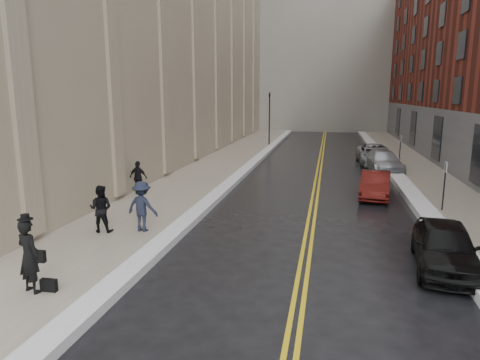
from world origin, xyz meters
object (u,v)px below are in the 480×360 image
at_px(car_silver_near, 383,161).
at_px(pedestrian_b, 142,206).
at_px(pedestrian_c, 138,178).
at_px(car_black, 445,246).
at_px(car_silver_far, 375,154).
at_px(pedestrian_main, 29,256).
at_px(pedestrian_a, 101,209).
at_px(car_maroon, 375,185).

xyz_separation_m(car_silver_near, pedestrian_b, (-9.96, -15.17, 0.37)).
bearing_deg(pedestrian_c, car_black, 159.62).
height_order(car_silver_far, pedestrian_b, pedestrian_b).
distance_m(car_silver_far, pedestrian_c, 18.12).
height_order(car_silver_near, car_silver_far, car_silver_far).
height_order(pedestrian_main, pedestrian_a, pedestrian_main).
relative_size(car_black, pedestrian_a, 2.41).
bearing_deg(car_maroon, pedestrian_main, -119.16).
xyz_separation_m(pedestrian_main, pedestrian_b, (0.66, 5.09, -0.03)).
bearing_deg(car_maroon, car_silver_near, 87.94).
height_order(car_silver_near, pedestrian_c, pedestrian_c).
bearing_deg(car_black, pedestrian_b, 179.82).
xyz_separation_m(car_silver_near, car_silver_far, (-0.21, 3.45, 0.02)).
distance_m(pedestrian_main, pedestrian_b, 5.13).
relative_size(pedestrian_main, pedestrian_c, 1.14).
relative_size(car_maroon, pedestrian_b, 2.12).
distance_m(car_silver_near, pedestrian_c, 15.96).
bearing_deg(car_maroon, pedestrian_b, -131.52).
xyz_separation_m(car_maroon, pedestrian_a, (-10.15, -8.04, 0.36)).
bearing_deg(pedestrian_c, car_maroon, -161.66).
relative_size(car_maroon, car_silver_near, 0.82).
bearing_deg(car_silver_near, pedestrian_a, -133.42).
distance_m(pedestrian_a, pedestrian_c, 5.94).
bearing_deg(pedestrian_c, pedestrian_a, 109.54).
distance_m(pedestrian_a, pedestrian_b, 1.46).
bearing_deg(car_silver_far, car_maroon, -96.97).
bearing_deg(pedestrian_main, pedestrian_b, -79.38).
bearing_deg(car_silver_near, car_black, -97.76).
xyz_separation_m(pedestrian_main, pedestrian_a, (-0.75, 4.71, -0.09)).
xyz_separation_m(car_silver_far, pedestrian_c, (-12.42, -13.19, 0.26)).
bearing_deg(car_silver_near, pedestrian_b, -130.53).
bearing_deg(pedestrian_a, car_maroon, -148.43).
relative_size(car_black, pedestrian_main, 2.18).
height_order(car_black, pedestrian_c, pedestrian_c).
distance_m(car_silver_far, pedestrian_a, 22.04).
xyz_separation_m(pedestrian_b, pedestrian_c, (-2.67, 5.43, -0.09)).
relative_size(car_black, car_maroon, 1.06).
height_order(pedestrian_b, pedestrian_c, pedestrian_b).
height_order(car_silver_near, pedestrian_main, pedestrian_main).
distance_m(car_silver_near, pedestrian_b, 18.15).
distance_m(pedestrian_main, pedestrian_a, 4.77).
bearing_deg(car_silver_near, car_maroon, -106.51).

